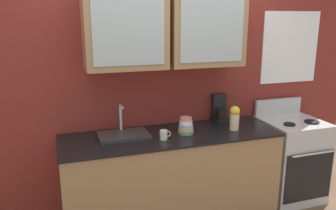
{
  "coord_description": "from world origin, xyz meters",
  "views": [
    {
      "loc": [
        -0.99,
        -2.92,
        1.97
      ],
      "look_at": [
        -0.03,
        0.0,
        1.18
      ],
      "focal_mm": 36.44,
      "sensor_mm": 36.0,
      "label": 1
    }
  ],
  "objects_px": {
    "sink_faucet": "(124,134)",
    "cup_near_sink": "(164,135)",
    "vase": "(235,118)",
    "bowl_stack": "(186,126)",
    "coffee_maker": "(220,111)",
    "stove_range": "(290,158)"
  },
  "relations": [
    {
      "from": "stove_range",
      "to": "cup_near_sink",
      "type": "bearing_deg",
      "value": -175.65
    },
    {
      "from": "cup_near_sink",
      "to": "coffee_maker",
      "type": "height_order",
      "value": "coffee_maker"
    },
    {
      "from": "stove_range",
      "to": "cup_near_sink",
      "type": "height_order",
      "value": "stove_range"
    },
    {
      "from": "sink_faucet",
      "to": "cup_near_sink",
      "type": "relative_size",
      "value": 4.45
    },
    {
      "from": "vase",
      "to": "cup_near_sink",
      "type": "height_order",
      "value": "vase"
    },
    {
      "from": "stove_range",
      "to": "coffee_maker",
      "type": "xyz_separation_m",
      "value": [
        -0.75,
        0.26,
        0.54
      ]
    },
    {
      "from": "sink_faucet",
      "to": "bowl_stack",
      "type": "distance_m",
      "value": 0.6
    },
    {
      "from": "bowl_stack",
      "to": "cup_near_sink",
      "type": "relative_size",
      "value": 1.53
    },
    {
      "from": "sink_faucet",
      "to": "cup_near_sink",
      "type": "height_order",
      "value": "sink_faucet"
    },
    {
      "from": "vase",
      "to": "bowl_stack",
      "type": "bearing_deg",
      "value": 174.84
    },
    {
      "from": "stove_range",
      "to": "bowl_stack",
      "type": "xyz_separation_m",
      "value": [
        -1.26,
        -0.02,
        0.51
      ]
    },
    {
      "from": "vase",
      "to": "cup_near_sink",
      "type": "bearing_deg",
      "value": -176.11
    },
    {
      "from": "cup_near_sink",
      "to": "coffee_maker",
      "type": "bearing_deg",
      "value": 26.21
    },
    {
      "from": "stove_range",
      "to": "coffee_maker",
      "type": "height_order",
      "value": "coffee_maker"
    },
    {
      "from": "bowl_stack",
      "to": "vase",
      "type": "xyz_separation_m",
      "value": [
        0.5,
        -0.04,
        0.05
      ]
    },
    {
      "from": "stove_range",
      "to": "coffee_maker",
      "type": "distance_m",
      "value": 0.96
    },
    {
      "from": "vase",
      "to": "cup_near_sink",
      "type": "distance_m",
      "value": 0.76
    },
    {
      "from": "sink_faucet",
      "to": "bowl_stack",
      "type": "relative_size",
      "value": 2.91
    },
    {
      "from": "stove_range",
      "to": "bowl_stack",
      "type": "distance_m",
      "value": 1.36
    },
    {
      "from": "sink_faucet",
      "to": "vase",
      "type": "xyz_separation_m",
      "value": [
        1.09,
        -0.14,
        0.1
      ]
    },
    {
      "from": "stove_range",
      "to": "bowl_stack",
      "type": "bearing_deg",
      "value": -179.14
    },
    {
      "from": "stove_range",
      "to": "coffee_maker",
      "type": "relative_size",
      "value": 3.68
    }
  ]
}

